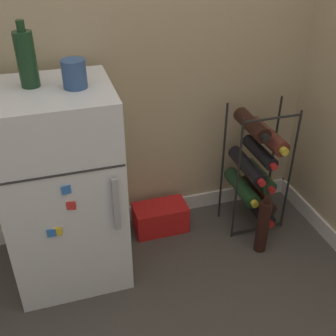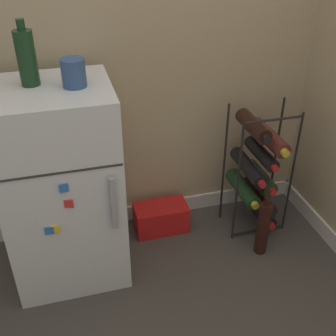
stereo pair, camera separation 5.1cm
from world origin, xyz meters
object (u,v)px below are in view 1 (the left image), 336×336
Objects in this scene: soda_box at (160,218)px; mini_fridge at (63,189)px; fridge_top_bottle at (26,59)px; wine_rack at (255,170)px; loose_bottle_floor at (263,226)px; fridge_top_cup at (74,74)px.

mini_fridge is at bearing -162.75° from soda_box.
fridge_top_bottle is (-0.54, -0.10, 0.96)m from soda_box.
fridge_top_bottle reaches higher than soda_box.
wine_rack reaches higher than loose_bottle_floor.
soda_box is (-0.50, 0.09, -0.27)m from wine_rack.
loose_bottle_floor is at bearing -101.87° from wine_rack.
loose_bottle_floor is (0.83, -0.14, -0.83)m from fridge_top_cup.
wine_rack is 6.48× the size of fridge_top_cup.
fridge_top_bottle is at bearing -179.17° from wine_rack.
fridge_top_cup is 0.44× the size of fridge_top_bottle.
fridge_top_cup reaches higher than loose_bottle_floor.
fridge_top_bottle reaches higher than wine_rack.
soda_box is 0.55m from loose_bottle_floor.
soda_box is at bearing 23.81° from fridge_top_cup.
soda_box is at bearing 145.45° from loose_bottle_floor.
mini_fridge is 8.58× the size of fridge_top_cup.
fridge_top_cup is at bearing -156.19° from soda_box.
wine_rack is at bearing 78.13° from loose_bottle_floor.
mini_fridge is 0.64m from soda_box.
fridge_top_cup is 0.32× the size of loose_bottle_floor.
loose_bottle_floor is (0.45, -0.31, 0.08)m from soda_box.
mini_fridge is 2.75× the size of loose_bottle_floor.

